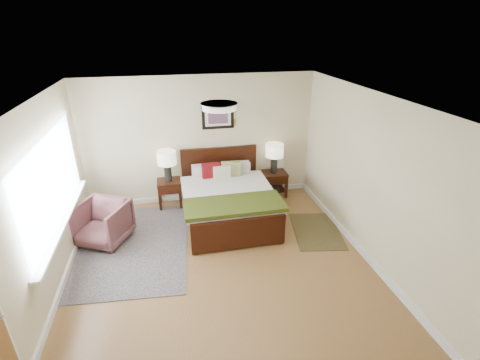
# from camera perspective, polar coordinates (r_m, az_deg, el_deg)

# --- Properties ---
(floor) EXTENTS (5.00, 5.00, 0.00)m
(floor) POSITION_cam_1_polar(r_m,az_deg,el_deg) (5.30, -2.77, -15.01)
(floor) COLOR brown
(floor) RESTS_ON ground
(back_wall) EXTENTS (4.50, 0.04, 2.50)m
(back_wall) POSITION_cam_1_polar(r_m,az_deg,el_deg) (6.90, -6.48, 6.51)
(back_wall) COLOR beige
(back_wall) RESTS_ON ground
(left_wall) EXTENTS (0.04, 5.00, 2.50)m
(left_wall) POSITION_cam_1_polar(r_m,az_deg,el_deg) (4.84, -30.48, -5.11)
(left_wall) COLOR beige
(left_wall) RESTS_ON ground
(right_wall) EXTENTS (0.04, 5.00, 2.50)m
(right_wall) POSITION_cam_1_polar(r_m,az_deg,el_deg) (5.39, 21.25, -0.40)
(right_wall) COLOR beige
(right_wall) RESTS_ON ground
(ceiling) EXTENTS (4.50, 5.00, 0.02)m
(ceiling) POSITION_cam_1_polar(r_m,az_deg,el_deg) (4.17, -3.48, 12.48)
(ceiling) COLOR white
(ceiling) RESTS_ON back_wall
(window) EXTENTS (0.11, 2.72, 1.32)m
(window) POSITION_cam_1_polar(r_m,az_deg,el_deg) (5.38, -28.21, -0.29)
(window) COLOR silver
(window) RESTS_ON left_wall
(ceil_fixture) EXTENTS (0.44, 0.44, 0.08)m
(ceil_fixture) POSITION_cam_1_polar(r_m,az_deg,el_deg) (4.18, -3.47, 12.01)
(ceil_fixture) COLOR white
(ceil_fixture) RESTS_ON ceiling
(bed) EXTENTS (1.65, 1.99, 1.07)m
(bed) POSITION_cam_1_polar(r_m,az_deg,el_deg) (6.33, -2.05, -2.46)
(bed) COLOR black
(bed) RESTS_ON ground
(wall_art) EXTENTS (0.62, 0.05, 0.50)m
(wall_art) POSITION_cam_1_polar(r_m,az_deg,el_deg) (6.78, -3.65, 10.43)
(wall_art) COLOR black
(wall_art) RESTS_ON back_wall
(nightstand_left) EXTENTS (0.46, 0.41, 0.54)m
(nightstand_left) POSITION_cam_1_polar(r_m,az_deg,el_deg) (6.94, -11.53, -1.09)
(nightstand_left) COLOR black
(nightstand_left) RESTS_ON ground
(nightstand_right) EXTENTS (0.53, 0.40, 0.53)m
(nightstand_right) POSITION_cam_1_polar(r_m,az_deg,el_deg) (7.29, 5.51, -0.18)
(nightstand_right) COLOR black
(nightstand_right) RESTS_ON ground
(lamp_left) EXTENTS (0.36, 0.36, 0.61)m
(lamp_left) POSITION_cam_1_polar(r_m,az_deg,el_deg) (6.75, -11.92, 3.22)
(lamp_left) COLOR black
(lamp_left) RESTS_ON nightstand_left
(lamp_right) EXTENTS (0.36, 0.36, 0.61)m
(lamp_right) POSITION_cam_1_polar(r_m,az_deg,el_deg) (7.06, 5.68, 4.50)
(lamp_right) COLOR black
(lamp_right) RESTS_ON nightstand_right
(armchair) EXTENTS (1.01, 1.02, 0.70)m
(armchair) POSITION_cam_1_polar(r_m,az_deg,el_deg) (6.19, -21.64, -6.58)
(armchair) COLOR brown
(armchair) RESTS_ON ground
(rug_persian) EXTENTS (1.99, 2.66, 0.01)m
(rug_persian) POSITION_cam_1_polar(r_m,az_deg,el_deg) (6.09, -17.22, -10.23)
(rug_persian) COLOR #0D2042
(rug_persian) RESTS_ON ground
(rug_navy) EXTENTS (0.99, 1.31, 0.01)m
(rug_navy) POSITION_cam_1_polar(r_m,az_deg,el_deg) (6.34, 12.43, -8.13)
(rug_navy) COLOR black
(rug_navy) RESTS_ON ground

